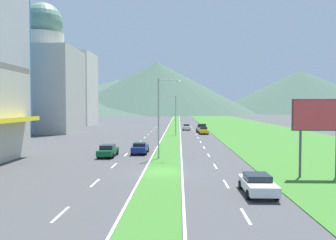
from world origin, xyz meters
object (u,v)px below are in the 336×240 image
object	(u,v)px
car_2	(258,184)
car_4	(140,148)
street_lamp_near	(161,113)
billboard_roadside	(319,119)
street_lamp_mid	(174,112)
pickup_truck_0	(201,128)
car_3	(108,150)
car_1	(204,130)
car_0	(186,127)

from	to	relation	value
car_2	car_4	xyz separation A→B (m)	(-10.29, 19.79, 0.03)
street_lamp_near	billboard_roadside	bearing A→B (deg)	-35.29
street_lamp_mid	pickup_truck_0	size ratio (longest dim) A/B	1.51
street_lamp_near	billboard_roadside	distance (m)	16.79
car_4	car_3	bearing A→B (deg)	129.21
street_lamp_near	car_2	bearing A→B (deg)	-64.07
car_2	car_3	bearing A→B (deg)	-140.77
street_lamp_mid	billboard_roadside	distance (m)	43.40
car_1	pickup_truck_0	xyz separation A→B (m)	(-0.12, 5.42, 0.21)
car_3	car_4	world-z (taller)	car_3
car_2	car_4	size ratio (longest dim) A/B	0.97
street_lamp_mid	car_0	size ratio (longest dim) A/B	1.93
car_0	car_4	size ratio (longest dim) A/B	0.92
street_lamp_mid	billboard_roadside	bearing A→B (deg)	-72.99
car_4	pickup_truck_0	xyz separation A→B (m)	(10.13, 36.53, 0.25)
car_1	car_2	distance (m)	50.90
car_4	pickup_truck_0	bearing A→B (deg)	-15.50
car_1	car_4	size ratio (longest dim) A/B	1.02
billboard_roadside	car_4	distance (m)	22.29
car_1	car_2	xyz separation A→B (m)	(0.03, -50.90, -0.06)
street_lamp_mid	pickup_truck_0	world-z (taller)	street_lamp_mid
car_1	car_3	bearing A→B (deg)	-22.07
billboard_roadside	car_4	bearing A→B (deg)	139.28
car_3	car_4	bearing A→B (deg)	-50.79
car_1	car_2	world-z (taller)	car_1
street_lamp_mid	street_lamp_near	bearing A→B (deg)	-91.81
car_3	car_4	size ratio (longest dim) A/B	1.02
car_2	car_3	xyz separation A→B (m)	(-13.81, 16.92, 0.03)
car_4	billboard_roadside	bearing A→B (deg)	-130.72
street_lamp_near	street_lamp_mid	size ratio (longest dim) A/B	1.12
car_1	car_3	xyz separation A→B (m)	(-13.78, -33.98, -0.03)
street_lamp_near	pickup_truck_0	distance (m)	41.97
street_lamp_mid	pickup_truck_0	distance (m)	11.82
street_lamp_near	billboard_roadside	size ratio (longest dim) A/B	1.38
billboard_roadside	car_0	size ratio (longest dim) A/B	1.56
car_0	pickup_truck_0	distance (m)	7.53
car_0	car_4	world-z (taller)	car_0
car_4	street_lamp_near	bearing A→B (deg)	-147.75
street_lamp_mid	car_3	bearing A→B (deg)	-103.86
car_1	pickup_truck_0	distance (m)	5.43
car_3	car_4	xyz separation A→B (m)	(3.52, 2.87, -0.00)
street_lamp_near	pickup_truck_0	world-z (taller)	street_lamp_near
billboard_roadside	pickup_truck_0	bearing A→B (deg)	97.25
car_2	car_4	world-z (taller)	car_4
street_lamp_mid	car_4	size ratio (longest dim) A/B	1.78
street_lamp_mid	car_0	distance (m)	16.81
billboard_roadside	car_1	xyz separation A→B (m)	(-6.34, 45.39, -4.14)
street_lamp_mid	car_2	size ratio (longest dim) A/B	1.82
car_2	pickup_truck_0	xyz separation A→B (m)	(-0.16, 56.32, 0.27)
street_lamp_near	car_3	xyz separation A→B (m)	(-6.42, 1.71, -4.49)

